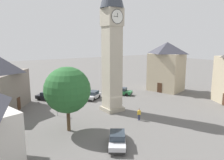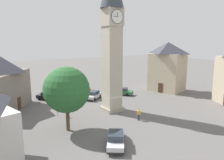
# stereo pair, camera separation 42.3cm
# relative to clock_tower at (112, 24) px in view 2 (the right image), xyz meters

# --- Properties ---
(ground_plane) EXTENTS (200.00, 200.00, 0.00)m
(ground_plane) POSITION_rel_clock_tower_xyz_m (-0.00, -0.00, -13.42)
(ground_plane) COLOR #605E5B
(clock_tower) EXTENTS (3.58, 3.58, 22.88)m
(clock_tower) POSITION_rel_clock_tower_xyz_m (0.00, 0.00, 0.00)
(clock_tower) COLOR #A59C89
(clock_tower) RESTS_ON ground
(car_blue_kerb) EXTENTS (3.76, 4.34, 1.53)m
(car_blue_kerb) POSITION_rel_clock_tower_xyz_m (-7.32, -7.14, -12.66)
(car_blue_kerb) COLOR #236B38
(car_blue_kerb) RESTS_ON ground
(car_silver_kerb) EXTENTS (4.35, 3.74, 1.53)m
(car_silver_kerb) POSITION_rel_clock_tower_xyz_m (-0.80, -7.62, -12.66)
(car_silver_kerb) COLOR silver
(car_silver_kerb) RESTS_ON ground
(car_red_corner) EXTENTS (3.64, 4.39, 1.53)m
(car_red_corner) POSITION_rel_clock_tower_xyz_m (6.75, -11.81, -12.66)
(car_red_corner) COLOR black
(car_red_corner) RESTS_ON ground
(car_white_side) EXTENTS (3.80, 4.33, 1.53)m
(car_white_side) POSITION_rel_clock_tower_xyz_m (6.36, 10.27, -12.66)
(car_white_side) COLOR silver
(car_white_side) RESTS_ON ground
(car_black_far) EXTENTS (3.96, 4.24, 1.53)m
(car_black_far) POSITION_rel_clock_tower_xyz_m (-0.93, -13.50, -12.66)
(car_black_far) COLOR red
(car_black_far) RESTS_ON ground
(pedestrian) EXTENTS (0.55, 0.27, 1.69)m
(pedestrian) POSITION_rel_clock_tower_xyz_m (-0.66, 5.75, -12.41)
(pedestrian) COLOR #2D3351
(pedestrian) RESTS_ON ground
(tree) EXTENTS (5.63, 5.63, 8.00)m
(tree) POSITION_rel_clock_tower_xyz_m (8.91, 3.48, -8.25)
(tree) COLOR brown
(tree) RESTS_ON ground
(building_shop_left) EXTENTS (7.43, 8.29, 10.73)m
(building_shop_left) POSITION_rel_clock_tower_xyz_m (-17.91, -4.83, -7.96)
(building_shop_left) COLOR tan
(building_shop_left) RESTS_ON ground
(road_sign) EXTENTS (0.60, 0.07, 2.80)m
(road_sign) POSITION_rel_clock_tower_xyz_m (8.18, -2.48, -11.52)
(road_sign) COLOR gray
(road_sign) RESTS_ON ground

